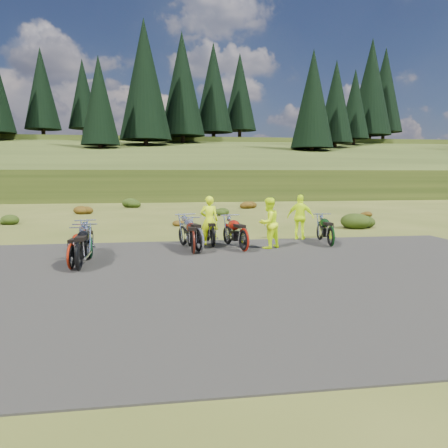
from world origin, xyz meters
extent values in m
plane|color=#414B19|center=(0.00, 0.00, 0.00)|extent=(300.00, 300.00, 0.00)
cube|color=black|center=(0.00, -2.00, 0.00)|extent=(20.00, 12.00, 0.04)
cube|color=#2B3913|center=(0.00, 110.00, 0.00)|extent=(300.00, 90.00, 9.17)
cylinder|color=black|center=(-21.00, 69.00, 9.48)|extent=(0.70, 0.70, 2.20)
cone|color=black|center=(-21.00, 69.00, 17.38)|extent=(6.16, 6.16, 14.00)
cylinder|color=black|center=(-15.00, 75.00, 10.27)|extent=(0.70, 0.70, 2.20)
cone|color=black|center=(-15.00, 75.00, 17.67)|extent=(5.72, 5.72, 13.00)
cylinder|color=black|center=(-9.00, 50.00, 5.69)|extent=(0.70, 0.70, 2.20)
cone|color=black|center=(-9.00, 50.00, 12.59)|extent=(5.28, 5.28, 12.00)
cylinder|color=black|center=(-3.00, 56.00, 6.88)|extent=(0.70, 0.70, 2.20)
cone|color=black|center=(-3.00, 56.00, 16.78)|extent=(7.92, 7.92, 18.00)
cylinder|color=black|center=(3.00, 62.00, 8.08)|extent=(0.70, 0.70, 2.20)
cone|color=black|center=(3.00, 62.00, 17.48)|extent=(7.48, 7.48, 17.00)
cylinder|color=black|center=(9.00, 68.00, 9.28)|extent=(0.70, 0.70, 2.20)
cone|color=black|center=(9.00, 68.00, 18.18)|extent=(7.04, 7.04, 16.00)
cylinder|color=black|center=(15.00, 74.00, 10.27)|extent=(0.70, 0.70, 2.20)
cone|color=black|center=(15.00, 74.00, 18.67)|extent=(6.60, 6.60, 15.00)
cylinder|color=black|center=(21.00, 49.00, 5.49)|extent=(0.70, 0.70, 2.20)
cone|color=black|center=(21.00, 49.00, 13.39)|extent=(6.16, 6.16, 14.00)
cylinder|color=black|center=(27.00, 55.00, 6.68)|extent=(0.70, 0.70, 2.20)
cone|color=black|center=(27.00, 55.00, 14.08)|extent=(5.72, 5.72, 13.00)
cylinder|color=black|center=(33.00, 61.00, 7.88)|extent=(0.70, 0.70, 2.20)
cone|color=black|center=(33.00, 61.00, 14.78)|extent=(5.28, 5.28, 12.00)
cylinder|color=black|center=(39.00, 67.00, 9.08)|extent=(0.70, 0.70, 2.20)
cone|color=black|center=(39.00, 67.00, 18.98)|extent=(7.92, 7.92, 18.00)
cylinder|color=black|center=(45.00, 73.00, 10.27)|extent=(0.70, 0.70, 2.20)
cone|color=black|center=(45.00, 73.00, 19.67)|extent=(7.48, 7.48, 17.00)
ellipsoid|color=black|center=(-9.10, 11.30, 0.31)|extent=(1.03, 1.03, 0.61)
ellipsoid|color=#5A280B|center=(-6.20, 16.60, 0.38)|extent=(1.30, 1.30, 0.77)
ellipsoid|color=black|center=(-3.30, 21.90, 0.46)|extent=(1.56, 1.56, 0.92)
ellipsoid|color=#5A280B|center=(-0.40, 9.20, 0.23)|extent=(0.77, 0.77, 0.45)
ellipsoid|color=black|center=(2.50, 14.50, 0.31)|extent=(1.03, 1.03, 0.61)
ellipsoid|color=#5A280B|center=(5.40, 19.80, 0.38)|extent=(1.30, 1.30, 0.77)
ellipsoid|color=black|center=(8.30, 7.10, 0.46)|extent=(1.56, 1.56, 0.92)
ellipsoid|color=#5A280B|center=(11.20, 12.40, 0.23)|extent=(0.77, 0.77, 0.45)
imported|color=#CCEF0C|center=(0.49, 2.96, 0.90)|extent=(0.71, 0.52, 1.79)
imported|color=#CCEF0C|center=(2.44, 1.92, 0.88)|extent=(1.09, 1.03, 1.77)
imported|color=#CCEF0C|center=(4.22, 3.79, 0.89)|extent=(1.12, 0.86, 1.77)
camera|label=1|loc=(-1.36, -12.75, 2.61)|focal=35.00mm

